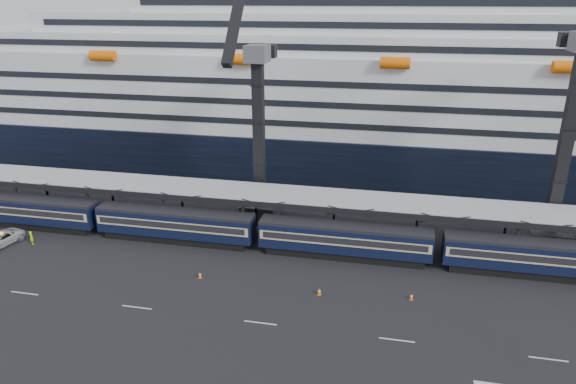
% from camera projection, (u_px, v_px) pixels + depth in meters
% --- Properties ---
extents(ground, '(260.00, 260.00, 0.00)m').
position_uv_depth(ground, '(420.00, 316.00, 46.87)').
color(ground, black).
rests_on(ground, ground).
extents(lane_markings, '(111.00, 4.27, 0.02)m').
position_uv_depth(lane_markings, '(527.00, 366.00, 40.53)').
color(lane_markings, beige).
rests_on(lane_markings, ground).
extents(train, '(133.05, 3.00, 4.05)m').
position_uv_depth(train, '(375.00, 242.00, 56.12)').
color(train, black).
rests_on(train, ground).
extents(canopy, '(130.00, 6.25, 5.53)m').
position_uv_depth(canopy, '(420.00, 206.00, 57.80)').
color(canopy, '#9C9EA4').
rests_on(canopy, ground).
extents(cruise_ship, '(214.09, 28.84, 34.00)m').
position_uv_depth(cruise_ship, '(411.00, 93.00, 84.71)').
color(cruise_ship, black).
rests_on(cruise_ship, ground).
extents(crane_dark_near, '(4.50, 17.75, 35.08)m').
position_uv_depth(crane_dark_near, '(258.00, 129.00, 63.43)').
color(crane_dark_near, '#4C4E53').
rests_on(crane_dark_near, ground).
extents(crane_dark_mid, '(4.50, 18.24, 39.64)m').
position_uv_depth(crane_dark_mid, '(569.00, 135.00, 55.31)').
color(crane_dark_mid, '#4C4E53').
rests_on(crane_dark_mid, ground).
extents(pickup_truck, '(3.66, 5.87, 1.52)m').
position_uv_depth(pickup_truck, '(0.00, 239.00, 59.95)').
color(pickup_truck, '#9EA1A5').
rests_on(pickup_truck, ground).
extents(worker, '(0.71, 0.65, 1.63)m').
position_uv_depth(worker, '(31.00, 238.00, 60.25)').
color(worker, '#CBFF0D').
rests_on(worker, ground).
extents(traffic_cone_b, '(0.35, 0.35, 0.69)m').
position_uv_depth(traffic_cone_b, '(200.00, 275.00, 53.13)').
color(traffic_cone_b, '#F56407').
rests_on(traffic_cone_b, ground).
extents(traffic_cone_c, '(0.38, 0.38, 0.75)m').
position_uv_depth(traffic_cone_c, '(319.00, 291.00, 50.12)').
color(traffic_cone_c, '#F56407').
rests_on(traffic_cone_c, ground).
extents(traffic_cone_d, '(0.35, 0.35, 0.70)m').
position_uv_depth(traffic_cone_d, '(411.00, 296.00, 49.31)').
color(traffic_cone_d, '#F56407').
rests_on(traffic_cone_d, ground).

